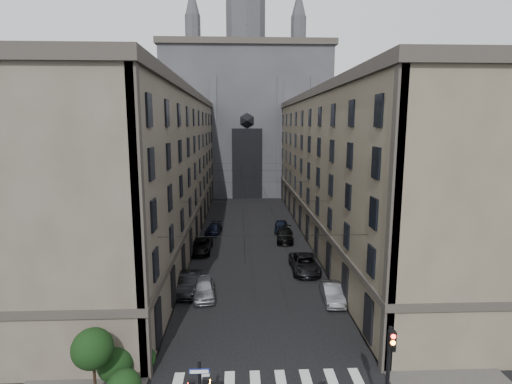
{
  "coord_description": "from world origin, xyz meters",
  "views": [
    {
      "loc": [
        -1.6,
        -15.44,
        14.76
      ],
      "look_at": [
        -0.36,
        13.66,
        9.83
      ],
      "focal_mm": 28.0,
      "sensor_mm": 36.0,
      "label": 1
    }
  ],
  "objects": [
    {
      "name": "sidewalk_left",
      "position": [
        -10.5,
        36.0,
        0.07
      ],
      "size": [
        7.0,
        80.0,
        0.15
      ],
      "primitive_type": "cube",
      "color": "#383533",
      "rests_on": "ground"
    },
    {
      "name": "car_left_midnear",
      "position": [
        -6.2,
        18.43,
        0.82
      ],
      "size": [
        2.05,
        5.1,
        1.65
      ],
      "primitive_type": "imported",
      "rotation": [
        0.0,
        0.0,
        -0.06
      ],
      "color": "black",
      "rests_on": "ground"
    },
    {
      "name": "shrub_cluster",
      "position": [
        -8.72,
        5.01,
        1.8
      ],
      "size": [
        3.9,
        4.4,
        3.9
      ],
      "color": "black",
      "rests_on": "sidewalk_left"
    },
    {
      "name": "sidewalk_right",
      "position": [
        10.5,
        36.0,
        0.07
      ],
      "size": [
        7.0,
        80.0,
        0.15
      ],
      "primitive_type": "cube",
      "color": "#383533",
      "rests_on": "ground"
    },
    {
      "name": "gothic_tower",
      "position": [
        0.0,
        74.96,
        17.8
      ],
      "size": [
        35.0,
        23.0,
        58.0
      ],
      "color": "#2D2D33",
      "rests_on": "ground"
    },
    {
      "name": "car_left_near",
      "position": [
        -4.73,
        17.34,
        0.79
      ],
      "size": [
        2.33,
        4.8,
        1.58
      ],
      "primitive_type": "imported",
      "rotation": [
        0.0,
        0.0,
        0.1
      ],
      "color": "gray",
      "rests_on": "ground"
    },
    {
      "name": "traffic_light_right",
      "position": [
        5.6,
        1.92,
        3.29
      ],
      "size": [
        0.34,
        0.5,
        5.2
      ],
      "color": "black",
      "rests_on": "ground"
    },
    {
      "name": "building_left",
      "position": [
        -13.44,
        36.0,
        9.34
      ],
      "size": [
        13.6,
        60.6,
        18.85
      ],
      "color": "#4D473B",
      "rests_on": "ground"
    },
    {
      "name": "building_right",
      "position": [
        13.44,
        36.0,
        9.34
      ],
      "size": [
        13.6,
        60.6,
        18.85
      ],
      "color": "brown",
      "rests_on": "ground"
    },
    {
      "name": "car_right_midnear",
      "position": [
        4.98,
        23.0,
        0.82
      ],
      "size": [
        2.72,
        5.88,
        1.63
      ],
      "primitive_type": "imported",
      "rotation": [
        0.0,
        0.0,
        -0.0
      ],
      "color": "black",
      "rests_on": "ground"
    },
    {
      "name": "car_right_far",
      "position": [
        4.2,
        38.47,
        0.77
      ],
      "size": [
        2.34,
        4.69,
        1.54
      ],
      "primitive_type": "imported",
      "rotation": [
        0.0,
        0.0,
        -0.12
      ],
      "color": "black",
      "rests_on": "ground"
    },
    {
      "name": "car_right_midfar",
      "position": [
        4.2,
        33.79,
        0.76
      ],
      "size": [
        2.6,
        5.39,
        1.51
      ],
      "primitive_type": "imported",
      "rotation": [
        0.0,
        0.0,
        -0.09
      ],
      "color": "black",
      "rests_on": "ground"
    },
    {
      "name": "car_left_far",
      "position": [
        -5.16,
        37.73,
        0.65
      ],
      "size": [
        2.4,
        4.68,
        1.3
      ],
      "primitive_type": "imported",
      "rotation": [
        0.0,
        0.0,
        -0.13
      ],
      "color": "black",
      "rests_on": "ground"
    },
    {
      "name": "tram_wires",
      "position": [
        0.0,
        35.63,
        7.25
      ],
      "size": [
        14.0,
        60.0,
        0.43
      ],
      "color": "black",
      "rests_on": "ground"
    },
    {
      "name": "car_right_near",
      "position": [
        6.2,
        15.99,
        0.73
      ],
      "size": [
        1.82,
        4.54,
        1.47
      ],
      "primitive_type": "imported",
      "rotation": [
        0.0,
        0.0,
        -0.06
      ],
      "color": "gray",
      "rests_on": "ground"
    },
    {
      "name": "car_left_midfar",
      "position": [
        -6.2,
        29.73,
        0.76
      ],
      "size": [
        2.68,
        5.56,
        1.53
      ],
      "primitive_type": "imported",
      "rotation": [
        0.0,
        0.0,
        -0.03
      ],
      "color": "black",
      "rests_on": "ground"
    }
  ]
}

